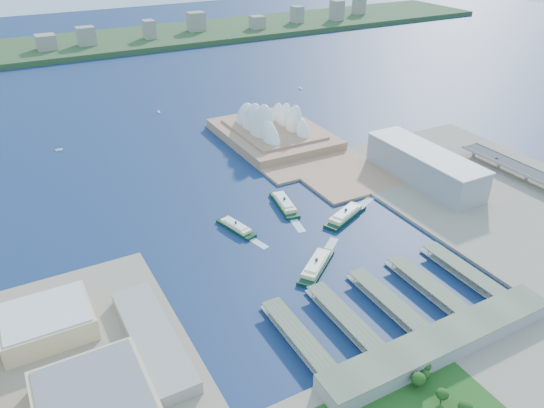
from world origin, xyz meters
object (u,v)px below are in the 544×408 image
opera_house (273,117)px  ferry_a (236,225)px  ferry_b (284,202)px  ferry_d (346,213)px  car_c (497,158)px  toaster_building (424,166)px  ferry_c (316,264)px

opera_house → ferry_a: 243.54m
ferry_b → ferry_d: 67.45m
car_c → opera_house: bearing=-48.8°
ferry_a → ferry_d: size_ratio=0.81×
toaster_building → ferry_d: size_ratio=2.53×
ferry_c → opera_house: bearing=-59.4°
opera_house → toaster_building: 219.62m
ferry_c → ferry_d: (74.79, 60.15, 0.17)m
opera_house → car_c: opera_house is taller
opera_house → ferry_c: (-113.33, -286.11, -26.38)m
toaster_building → ferry_b: size_ratio=2.63×
ferry_c → ferry_d: size_ratio=0.97×
ferry_c → car_c: size_ratio=13.93×
toaster_building → ferry_b: bearing=171.5°
ferry_b → car_c: car_c is taller
ferry_b → ferry_c: bearing=-95.2°
opera_house → ferry_b: bearing=-115.2°
opera_house → ferry_d: (-38.54, -225.96, -26.21)m
toaster_building → ferry_b: 174.52m
ferry_c → ferry_d: bearing=-89.0°
toaster_building → ferry_d: bearing=-168.6°
toaster_building → ferry_a: (-237.75, 8.34, -15.84)m
toaster_building → ferry_c: size_ratio=2.61×
ferry_a → car_c: car_c is taller
ferry_c → ferry_b: bearing=-53.4°
opera_house → toaster_building: opera_house is taller
ferry_c → ferry_d: 95.97m
ferry_b → ferry_a: bearing=-154.8°
ferry_b → ferry_c: size_ratio=0.99×
ferry_a → ferry_b: size_ratio=0.84×
ferry_a → ferry_c: bearing=-84.2°
ferry_d → car_c: (229.54, 8.14, 9.68)m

